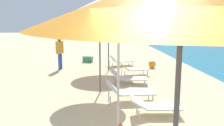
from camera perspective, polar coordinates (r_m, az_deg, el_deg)
name	(u,v)px	position (r m, az deg, el deg)	size (l,w,h in m)	color
umbrella_nearest	(182,0)	(2.17, 16.00, 13.92)	(2.57, 2.57, 2.89)	#4C4C51
umbrella_second	(119,6)	(4.75, 1.56, 13.11)	(2.57, 2.57, 3.03)	silver
lounger_second_shoreside	(155,105)	(6.40, 10.06, -9.64)	(1.31, 0.67, 0.47)	white
umbrella_third	(100,19)	(7.87, -2.91, 10.26)	(1.91, 1.91, 2.67)	#4C4C51
lounger_third_shoreside	(128,77)	(9.21, 3.72, -3.27)	(1.47, 0.81, 0.55)	white
lounger_third_inland	(129,91)	(7.24, 3.92, -6.47)	(1.44, 0.64, 0.66)	white
umbrella_farthest	(108,16)	(11.19, -0.85, 10.86)	(2.39, 2.39, 2.79)	#4C4C51
lounger_farthest_shoreside	(120,60)	(12.57, 1.96, 0.69)	(1.40, 0.91, 0.60)	white
lounger_farthest_inland	(133,68)	(10.54, 5.02, -1.22)	(1.31, 0.77, 0.56)	white
person_walking_mid	(60,50)	(11.88, -12.07, 2.99)	(0.34, 0.42, 1.56)	#334CB2
beach_ball	(152,64)	(12.21, 9.30, -0.30)	(0.36, 0.36, 0.36)	orange
cooler_box	(88,59)	(13.72, -5.65, 0.98)	(0.60, 0.45, 0.36)	#338C59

